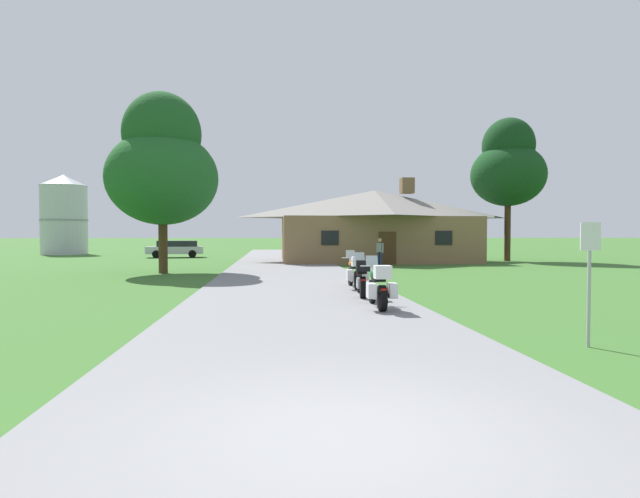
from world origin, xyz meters
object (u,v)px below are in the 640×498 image
at_px(motorcycle_green_nearest_to_camera, 379,287).
at_px(metal_silo_distant, 64,215).
at_px(metal_signpost_roadside, 589,269).
at_px(parked_silver_suv_far_left, 176,248).
at_px(tree_left_near, 162,165).
at_px(tree_right_of_lodge, 508,166).
at_px(motorcycle_black_second_in_row, 361,278).
at_px(bystander_gray_shirt_near_lodge, 380,251).
at_px(motorcycle_orange_farthest_in_row, 355,273).

relative_size(motorcycle_green_nearest_to_camera, metal_silo_distant, 0.27).
bearing_deg(metal_signpost_roadside, metal_silo_distant, 120.77).
bearing_deg(motorcycle_green_nearest_to_camera, parked_silver_suv_far_left, 110.80).
bearing_deg(tree_left_near, metal_signpost_roadside, -58.37).
bearing_deg(parked_silver_suv_far_left, metal_silo_distant, 48.99).
xyz_separation_m(tree_left_near, tree_right_of_lodge, (22.39, 9.55, 1.48)).
bearing_deg(motorcycle_black_second_in_row, bystander_gray_shirt_near_lodge, 81.73).
bearing_deg(metal_signpost_roadside, parked_silver_suv_far_left, 111.08).
height_order(tree_right_of_lodge, parked_silver_suv_far_left, tree_right_of_lodge).
height_order(motorcycle_black_second_in_row, metal_signpost_roadside, metal_signpost_roadside).
distance_m(motorcycle_black_second_in_row, metal_signpost_roadside, 7.57).
bearing_deg(parked_silver_suv_far_left, tree_right_of_lodge, -115.43).
xyz_separation_m(bystander_gray_shirt_near_lodge, tree_right_of_lodge, (10.51, 5.23, 5.90)).
height_order(bystander_gray_shirt_near_lodge, tree_left_near, tree_left_near).
relative_size(motorcycle_orange_farthest_in_row, metal_silo_distant, 0.27).
bearing_deg(metal_silo_distant, bystander_gray_shirt_near_lodge, -38.25).
bearing_deg(tree_right_of_lodge, tree_left_near, -156.90).
bearing_deg(metal_silo_distant, tree_right_of_lodge, -22.95).
height_order(motorcycle_orange_farthest_in_row, metal_signpost_roadside, metal_signpost_roadside).
xyz_separation_m(bystander_gray_shirt_near_lodge, metal_silo_distant, (-26.54, 20.92, 2.90)).
xyz_separation_m(motorcycle_orange_farthest_in_row, tree_right_of_lodge, (14.10, 17.95, 6.24)).
bearing_deg(tree_right_of_lodge, motorcycle_green_nearest_to_camera, -122.12).
height_order(tree_left_near, tree_right_of_lodge, tree_right_of_lodge).
bearing_deg(motorcycle_green_nearest_to_camera, tree_left_near, 123.01).
height_order(motorcycle_black_second_in_row, parked_silver_suv_far_left, parked_silver_suv_far_left).
distance_m(motorcycle_black_second_in_row, motorcycle_orange_farthest_in_row, 2.18).
distance_m(tree_right_of_lodge, parked_silver_suv_far_left, 26.96).
relative_size(motorcycle_black_second_in_row, tree_left_near, 0.23).
bearing_deg(parked_silver_suv_far_left, motorcycle_green_nearest_to_camera, -168.56).
height_order(motorcycle_orange_farthest_in_row, parked_silver_suv_far_left, parked_silver_suv_far_left).
xyz_separation_m(motorcycle_green_nearest_to_camera, motorcycle_black_second_in_row, (0.02, 2.62, 0.01)).
relative_size(motorcycle_orange_farthest_in_row, parked_silver_suv_far_left, 0.43).
distance_m(bystander_gray_shirt_near_lodge, tree_left_near, 13.39).
xyz_separation_m(tree_left_near, parked_silver_suv_far_left, (-2.67, 17.44, -4.59)).
distance_m(metal_signpost_roadside, tree_left_near, 21.06).
bearing_deg(bystander_gray_shirt_near_lodge, metal_silo_distant, 15.16).
bearing_deg(tree_left_near, tree_right_of_lodge, 23.10).
bearing_deg(metal_silo_distant, parked_silver_suv_far_left, -33.05).
relative_size(bystander_gray_shirt_near_lodge, tree_right_of_lodge, 0.16).
bearing_deg(tree_left_near, motorcycle_green_nearest_to_camera, -58.39).
xyz_separation_m(motorcycle_green_nearest_to_camera, parked_silver_suv_far_left, (-10.78, 30.62, 0.17)).
relative_size(tree_left_near, tree_right_of_lodge, 0.87).
bearing_deg(bystander_gray_shirt_near_lodge, parked_silver_suv_far_left, 11.36).
xyz_separation_m(motorcycle_orange_farthest_in_row, tree_left_near, (-8.29, 8.40, 4.76)).
bearing_deg(bystander_gray_shirt_near_lodge, motorcycle_black_second_in_row, 129.30).
bearing_deg(metal_signpost_roadside, tree_left_near, 121.63).
height_order(motorcycle_green_nearest_to_camera, bystander_gray_shirt_near_lodge, bystander_gray_shirt_near_lodge).
bearing_deg(tree_right_of_lodge, metal_silo_distant, 157.05).
bearing_deg(bystander_gray_shirt_near_lodge, motorcycle_orange_farthest_in_row, 127.67).
bearing_deg(motorcycle_black_second_in_row, motorcycle_green_nearest_to_camera, -84.56).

